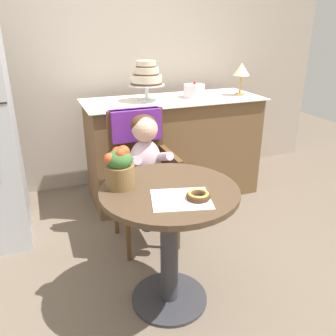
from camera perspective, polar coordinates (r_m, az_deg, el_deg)
The scene contains 12 objects.
ground_plane at distance 2.21m, azimuth 0.21°, elevation -20.43°, with size 8.00×8.00×0.00m, color #6B5B4C.
back_wall at distance 3.42m, azimuth -11.83°, elevation 19.35°, with size 4.80×0.10×2.70m, color #B2A393.
cafe_table at distance 1.90m, azimuth 0.23°, elevation -9.13°, with size 0.72×0.72×0.72m.
wicker_chair at distance 2.48m, azimuth -4.55°, elevation 1.96°, with size 0.42×0.45×0.95m.
seated_child at distance 2.33m, azimuth -3.46°, elevation 1.60°, with size 0.27×0.32×0.73m.
paper_napkin at distance 1.70m, azimuth 2.12°, elevation -5.07°, with size 0.28×0.24×0.00m, color white.
donut_front at distance 1.70m, azimuth 4.93°, elevation -4.44°, with size 0.12×0.12×0.04m.
flower_vase at distance 1.80m, azimuth -7.83°, elevation 0.13°, with size 0.15×0.15×0.22m.
display_counter at distance 3.21m, azimuth 0.91°, elevation 3.29°, with size 1.56×0.62×0.90m.
tiered_cake_stand at distance 2.98m, azimuth -3.52°, elevation 14.55°, with size 0.30×0.30×0.33m.
round_layer_cake at distance 3.16m, azimuth 4.27°, elevation 12.35°, with size 0.18×0.18×0.14m.
table_lamp at distance 3.30m, azimuth 11.80°, elevation 15.18°, with size 0.15×0.15×0.28m.
Camera 1 is at (-0.59, -1.51, 1.50)m, focal length 37.65 mm.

